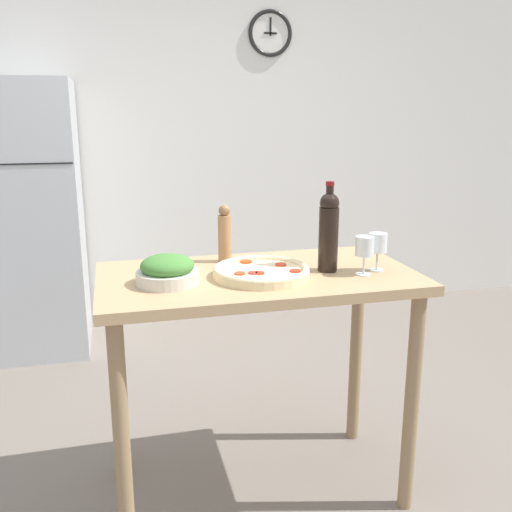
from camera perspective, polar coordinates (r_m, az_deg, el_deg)
ground_plane at (r=2.58m, az=0.19°, el=-22.05°), size 14.00×14.00×0.00m
wall_back at (r=4.24m, az=-7.30°, el=11.17°), size 6.40×0.08×2.60m
refrigerator at (r=3.91m, az=-21.59°, el=3.44°), size 0.62×0.70×1.72m
prep_counter at (r=2.21m, az=0.20°, el=-5.44°), size 1.20×0.64×0.93m
wine_bottle at (r=2.18m, az=7.27°, el=2.60°), size 0.08×0.08×0.34m
wine_glass_near at (r=2.15m, az=10.79°, el=0.77°), size 0.07×0.07×0.15m
wine_glass_far at (r=2.22m, az=12.09°, el=1.18°), size 0.07×0.07×0.15m
pepper_mill at (r=2.31m, az=-3.16°, el=2.16°), size 0.05×0.05×0.23m
salad_bowl at (r=2.05m, az=-8.84°, el=-1.48°), size 0.23×0.23×0.11m
homemade_pizza at (r=2.11m, az=0.44°, el=-1.56°), size 0.36×0.36×0.04m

